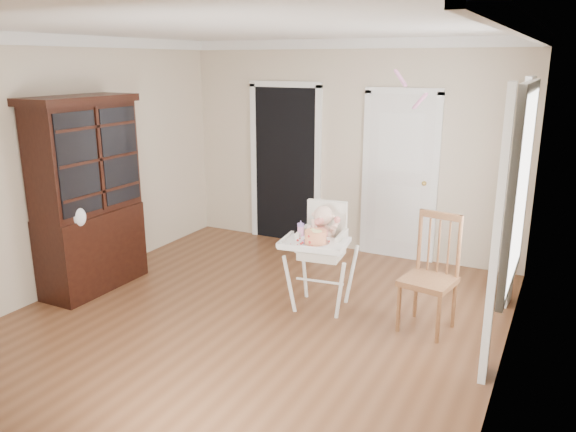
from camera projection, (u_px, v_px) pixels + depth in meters
The scene contains 16 objects.
floor at pixel (251, 322), 5.43m from camera, with size 5.00×5.00×0.00m, color brown.
ceiling at pixel (245, 28), 4.70m from camera, with size 5.00×5.00×0.00m, color white.
wall_back at pixel (348, 148), 7.21m from camera, with size 4.50×4.50×0.00m, color beige.
wall_left at pixel (69, 165), 6.05m from camera, with size 5.00×5.00×0.00m, color beige.
wall_right at pixel (513, 216), 4.08m from camera, with size 5.00×5.00×0.00m, color beige.
crown_molding at pixel (245, 36), 4.72m from camera, with size 4.50×5.00×0.12m, color white, non-canonical shape.
doorway at pixel (285, 162), 7.66m from camera, with size 1.06×0.05×2.22m.
closet_door at pixel (399, 178), 6.97m from camera, with size 0.96×0.09×2.13m.
window_right at pixel (514, 200), 4.82m from camera, with size 0.13×1.84×2.30m.
high_chair at pixel (322, 244), 5.57m from camera, with size 0.71×0.85×1.11m.
baby at pixel (323, 229), 5.56m from camera, with size 0.33×0.24×0.46m.
cake at pixel (316, 237), 5.31m from camera, with size 0.27×0.27×0.13m.
sippy_cup at pixel (301, 229), 5.52m from camera, with size 0.07×0.07×0.16m.
china_cabinet at pixel (88, 195), 5.99m from camera, with size 0.55×1.24×2.09m.
dining_chair at pixel (430, 277), 5.18m from camera, with size 0.51×0.51×1.10m.
streamer at pixel (400, 78), 5.32m from camera, with size 0.03×0.50×0.02m, color pink, non-canonical shape.
Camera 1 is at (2.57, -4.25, 2.44)m, focal length 35.00 mm.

